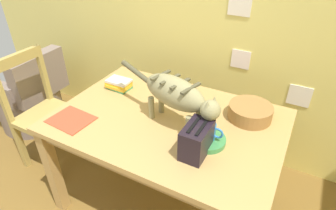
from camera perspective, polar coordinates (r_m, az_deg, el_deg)
wall_rear at (r=2.23m, az=8.58°, el=19.75°), size 4.88×0.11×2.50m
dining_table at (r=1.79m, az=-0.00°, el=-4.93°), size 1.38×0.95×0.73m
cat at (r=1.57m, az=1.79°, el=2.12°), size 0.72×0.26×0.31m
saucer_bowl at (r=1.57m, az=7.92°, el=-6.98°), size 0.20×0.20×0.03m
coffee_mug at (r=1.53m, az=8.24°, el=-5.24°), size 0.12×0.08×0.09m
magazine at (r=1.82m, az=-18.89°, el=-2.80°), size 0.27×0.22×0.01m
book_stack at (r=2.07m, az=-9.87°, el=4.16°), size 0.17×0.12×0.07m
wicker_basket at (r=1.79m, az=16.20°, el=-1.31°), size 0.26×0.26×0.09m
toaster at (r=1.46m, az=5.78°, el=-7.01°), size 0.12×0.20×0.18m
wooden_chair_far at (r=2.46m, az=-23.54°, el=-1.68°), size 0.42×0.42×0.94m
wicker_armchair at (r=3.09m, az=-25.75°, el=0.90°), size 0.61×0.62×0.78m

